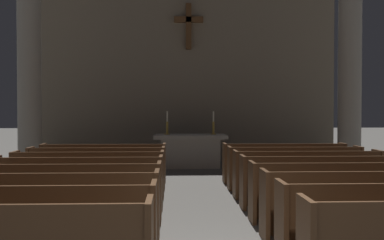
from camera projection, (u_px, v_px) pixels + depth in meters
The scene contains 19 objects.
pew_left_row_2 at pixel (24, 225), 5.26m from camera, with size 2.95×0.50×0.95m.
pew_left_row_3 at pixel (48, 206), 6.26m from camera, with size 2.95×0.50×0.95m.
pew_left_row_4 at pixel (66, 193), 7.26m from camera, with size 2.95×0.50×0.95m.
pew_left_row_5 at pixel (79, 183), 8.26m from camera, with size 2.95×0.50×0.95m.
pew_left_row_6 at pixel (89, 175), 9.26m from camera, with size 2.95×0.50×0.95m.
pew_left_row_7 at pixel (97, 169), 10.26m from camera, with size 2.95×0.50×0.95m.
pew_left_row_8 at pixel (104, 163), 11.26m from camera, with size 2.95×0.50×0.95m.
pew_right_row_3 at pixel (370, 204), 6.43m from camera, with size 2.95×0.50×0.95m.
pew_right_row_4 at pixel (343, 191), 7.43m from camera, with size 2.95×0.50×0.95m.
pew_right_row_5 at pixel (323, 181), 8.43m from camera, with size 2.95×0.50×0.95m.
pew_right_row_6 at pixel (307, 174), 9.43m from camera, with size 2.95×0.50×0.95m.
pew_right_row_7 at pixel (294, 168), 10.43m from camera, with size 2.95×0.50×0.95m.
pew_right_row_8 at pixel (284, 162), 11.43m from camera, with size 2.95×0.50×0.95m.
column_left_second at pixel (29, 49), 12.92m from camera, with size 0.97×0.97×7.04m.
column_right_second at pixel (350, 51), 13.27m from camera, with size 0.97×0.97×7.04m.
altar at pixel (190, 150), 14.22m from camera, with size 2.20×0.90×1.01m.
candlestick_left at pixel (167, 127), 14.18m from camera, with size 0.16×0.16×0.70m.
candlestick_right at pixel (213, 127), 14.23m from camera, with size 0.16×0.16×0.70m.
apse_with_cross at pixel (188, 40), 16.00m from camera, with size 9.98×0.43×8.28m.
Camera 1 is at (-0.50, -4.34, 1.78)m, focal length 44.01 mm.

